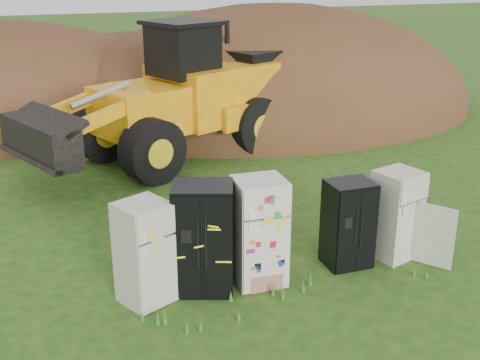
{
  "coord_description": "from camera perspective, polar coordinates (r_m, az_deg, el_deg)",
  "views": [
    {
      "loc": [
        -4.06,
        -8.85,
        5.39
      ],
      "look_at": [
        -0.12,
        2.0,
        1.17
      ],
      "focal_mm": 45.0,
      "sensor_mm": 36.0,
      "label": 1
    }
  ],
  "objects": [
    {
      "name": "ground",
      "position": [
        11.13,
        4.15,
        -8.92
      ],
      "size": [
        120.0,
        120.0,
        0.0
      ],
      "primitive_type": "plane",
      "color": "#194712",
      "rests_on": "ground"
    },
    {
      "name": "wheel_loader",
      "position": [
        16.75,
        -7.94,
        7.97
      ],
      "size": [
        8.58,
        6.12,
        3.85
      ],
      "primitive_type": null,
      "rotation": [
        0.0,
        0.0,
        0.41
      ],
      "color": "#F8A610",
      "rests_on": "ground"
    },
    {
      "name": "fridge_leftmost",
      "position": [
        10.05,
        -9.03,
        -6.83
      ],
      "size": [
        1.02,
        1.0,
        1.76
      ],
      "primitive_type": null,
      "rotation": [
        0.0,
        0.0,
        0.43
      ],
      "color": "beige",
      "rests_on": "ground"
    },
    {
      "name": "dirt_mound_back",
      "position": [
        27.03,
        -8.46,
        8.39
      ],
      "size": [
        15.73,
        10.49,
        5.09
      ],
      "primitive_type": "ellipsoid",
      "color": "#442D16",
      "rests_on": "ground"
    },
    {
      "name": "fridge_open_door",
      "position": [
        11.78,
        14.56,
        -3.18
      ],
      "size": [
        0.95,
        0.91,
        1.73
      ],
      "primitive_type": null,
      "rotation": [
        0.0,
        0.0,
        0.27
      ],
      "color": "beige",
      "rests_on": "ground"
    },
    {
      "name": "fridge_black_side",
      "position": [
        10.25,
        -3.48,
        -5.52
      ],
      "size": [
        1.21,
        1.09,
        1.92
      ],
      "primitive_type": null,
      "rotation": [
        0.0,
        0.0,
        -0.35
      ],
      "color": "black",
      "rests_on": "ground"
    },
    {
      "name": "fridge_sticker",
      "position": [
        10.48,
        1.84,
        -4.91
      ],
      "size": [
        0.9,
        0.84,
        1.92
      ],
      "primitive_type": null,
      "rotation": [
        0.0,
        0.0,
        -0.05
      ],
      "color": "silver",
      "rests_on": "ground"
    },
    {
      "name": "dirt_mound_right",
      "position": [
        23.26,
        2.99,
        6.68
      ],
      "size": [
        15.92,
        11.68,
        7.91
      ],
      "primitive_type": "ellipsoid",
      "color": "#442D16",
      "rests_on": "ground"
    },
    {
      "name": "fridge_black_right",
      "position": [
        11.29,
        10.21,
        -4.1
      ],
      "size": [
        0.83,
        0.7,
        1.64
      ],
      "primitive_type": null,
      "rotation": [
        0.0,
        0.0,
        -0.01
      ],
      "color": "black",
      "rests_on": "ground"
    }
  ]
}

